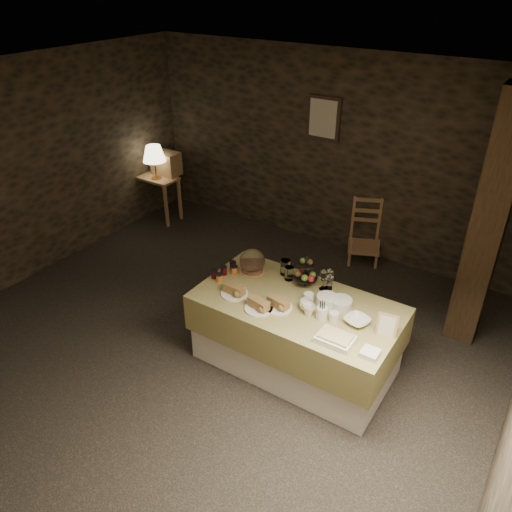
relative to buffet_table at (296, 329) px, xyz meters
The scene contains 28 objects.
ground_plane 0.97m from the buffet_table, behind, with size 5.50×5.00×0.01m, color black.
room_shell 1.42m from the buffet_table, behind, with size 5.52×5.02×2.60m.
buffet_table is the anchor object (origin of this frame).
console_table 3.78m from the buffet_table, 152.95° to the left, with size 0.64×0.37×0.68m.
table_lamp 3.76m from the buffet_table, 153.29° to the left, with size 0.33×0.33×0.50m.
wine_rack 3.84m from the buffet_table, 150.20° to the left, with size 0.42×0.26×0.34m, color #946846.
chair 2.30m from the buffet_table, 95.51° to the left, with size 0.52×0.51×0.66m.
timber_column 2.07m from the buffet_table, 47.83° to the left, with size 0.30×0.30×2.60m, color black.
framed_picture 2.93m from the buffet_table, 112.81° to the left, with size 0.45×0.04×0.55m.
plate_stack_a 0.45m from the buffet_table, 23.34° to the left, with size 0.19×0.19×0.10m, color silver.
plate_stack_b 0.54m from the buffet_table, 22.45° to the left, with size 0.20×0.20×0.09m, color silver.
cutlery_holder 0.49m from the buffet_table, 18.61° to the right, with size 0.10×0.10×0.12m, color silver.
cup_a 0.39m from the buffet_table, 24.76° to the right, with size 0.12×0.12×0.10m, color silver.
cup_b 0.42m from the buffet_table, 32.53° to the right, with size 0.11×0.11×0.10m, color silver.
mug_c 0.38m from the buffet_table, 32.39° to the left, with size 0.09×0.09×0.10m, color silver.
mug_d 0.55m from the buffet_table, 10.24° to the right, with size 0.08×0.08×0.09m, color silver.
bowl 0.68m from the buffet_table, ahead, with size 0.21×0.21×0.05m, color silver.
cake_dome 0.80m from the buffet_table, 161.40° to the left, with size 0.26×0.26×0.26m.
fruit_stand 0.53m from the buffet_table, 104.32° to the left, with size 0.23×0.23×0.33m.
bread_platter_left 0.70m from the buffet_table, 159.03° to the right, with size 0.26×0.26×0.11m.
bread_platter_center 0.52m from the buffet_table, 130.35° to the right, with size 0.26×0.26×0.11m.
bread_platter_right 0.41m from the buffet_table, 121.44° to the right, with size 0.26×0.26×0.11m.
jam_jars 0.90m from the buffet_table, behind, with size 0.18×0.32×0.07m.
tart_dish 0.71m from the buffet_table, 30.49° to the right, with size 0.30×0.22×0.07m.
square_dish 0.96m from the buffet_table, 20.66° to the right, with size 0.14×0.14×0.04m, color silver.
menu_frame 0.94m from the buffet_table, ahead, with size 0.17×0.02×0.22m, color #946846.
storage_jar_a 0.63m from the buffet_table, 133.62° to the left, with size 0.10×0.10×0.16m, color white.
storage_jar_b 0.55m from the buffet_table, 131.77° to the left, with size 0.09×0.09×0.14m, color white.
Camera 1 is at (2.59, -3.28, 3.45)m, focal length 35.00 mm.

